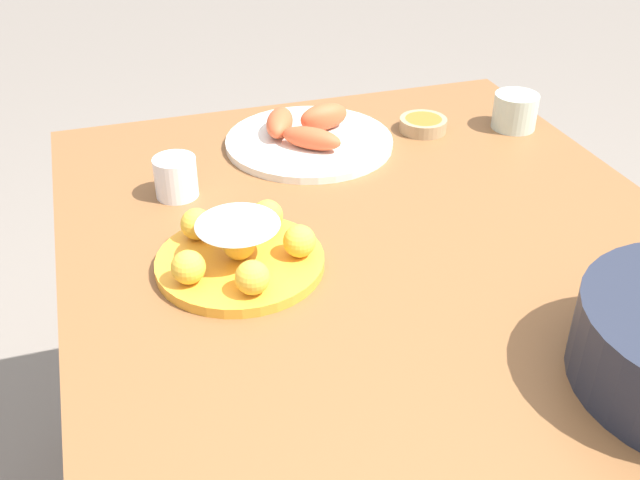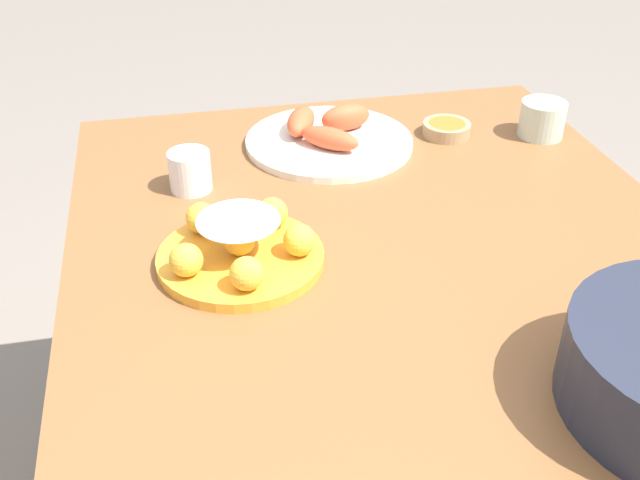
# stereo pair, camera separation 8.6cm
# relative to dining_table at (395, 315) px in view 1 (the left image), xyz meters

# --- Properties ---
(dining_table) EXTENTS (1.24, 0.96, 0.77)m
(dining_table) POSITION_rel_dining_table_xyz_m (0.00, 0.00, 0.00)
(dining_table) COLOR brown
(dining_table) RESTS_ON ground_plane
(cake_plate) EXTENTS (0.24, 0.24, 0.08)m
(cake_plate) POSITION_rel_dining_table_xyz_m (-0.05, -0.22, 0.13)
(cake_plate) COLOR gold
(cake_plate) RESTS_ON dining_table
(sauce_bowl) EXTENTS (0.09, 0.09, 0.03)m
(sauce_bowl) POSITION_rel_dining_table_xyz_m (-0.41, 0.22, 0.12)
(sauce_bowl) COLOR tan
(sauce_bowl) RESTS_ON dining_table
(seafood_platter) EXTENTS (0.32, 0.32, 0.07)m
(seafood_platter) POSITION_rel_dining_table_xyz_m (-0.41, -0.01, 0.12)
(seafood_platter) COLOR silver
(seafood_platter) RESTS_ON dining_table
(cup_near) EXTENTS (0.07, 0.07, 0.07)m
(cup_near) POSITION_rel_dining_table_xyz_m (-0.29, -0.28, 0.14)
(cup_near) COLOR white
(cup_near) RESTS_ON dining_table
(cup_far) EXTENTS (0.09, 0.09, 0.07)m
(cup_far) POSITION_rel_dining_table_xyz_m (-0.36, 0.40, 0.14)
(cup_far) COLOR beige
(cup_far) RESTS_ON dining_table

